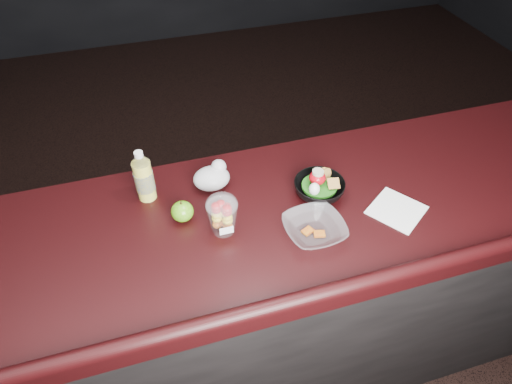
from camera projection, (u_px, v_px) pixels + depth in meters
room_shell at (262, 5)px, 0.72m from camera, size 8.00×8.00×8.00m
counter at (237, 308)px, 1.84m from camera, size 4.06×0.71×1.02m
lemonade_bottle at (144, 179)px, 1.52m from camera, size 0.06×0.06×0.20m
fruit_cup at (222, 214)px, 1.41m from camera, size 0.10×0.10×0.14m
green_apple at (182, 211)px, 1.48m from camera, size 0.07×0.07×0.08m
plastic_bag at (213, 177)px, 1.59m from camera, size 0.13×0.11×0.09m
snack_bowl at (319, 187)px, 1.56m from camera, size 0.21×0.21×0.10m
takeout_bowl at (314, 229)px, 1.43m from camera, size 0.20×0.20×0.05m
paper_napkin at (397, 210)px, 1.52m from camera, size 0.22×0.22×0.00m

